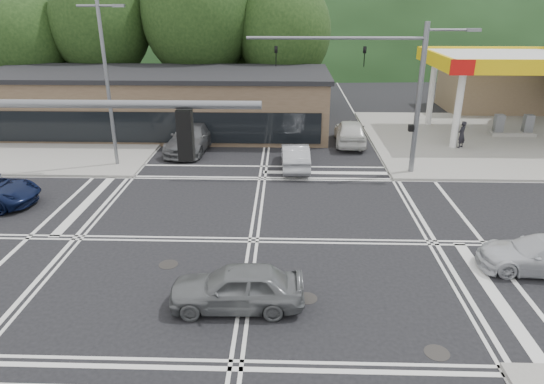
{
  "coord_description": "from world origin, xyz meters",
  "views": [
    {
      "loc": [
        1.28,
        -17.35,
        9.11
      ],
      "look_at": [
        0.69,
        1.76,
        1.4
      ],
      "focal_mm": 32.0,
      "sensor_mm": 36.0,
      "label": 1
    }
  ],
  "objects_px": {
    "car_silver_east": "(543,255)",
    "car_queue_b": "(350,132)",
    "car_northbound": "(192,137)",
    "pedestrian": "(462,134)",
    "car_grey_center": "(237,287)",
    "car_queue_a": "(295,156)"
  },
  "relations": [
    {
      "from": "car_silver_east",
      "to": "car_queue_b",
      "type": "bearing_deg",
      "value": -156.66
    },
    {
      "from": "car_silver_east",
      "to": "car_northbound",
      "type": "xyz_separation_m",
      "value": [
        -15.18,
        14.31,
        0.18
      ]
    },
    {
      "from": "pedestrian",
      "to": "car_grey_center",
      "type": "bearing_deg",
      "value": 11.1
    },
    {
      "from": "car_silver_east",
      "to": "car_grey_center",
      "type": "bearing_deg",
      "value": -70.59
    },
    {
      "from": "car_grey_center",
      "to": "car_queue_b",
      "type": "distance_m",
      "value": 19.36
    },
    {
      "from": "car_grey_center",
      "to": "pedestrian",
      "type": "distance_m",
      "value": 21.5
    },
    {
      "from": "car_grey_center",
      "to": "car_queue_a",
      "type": "distance_m",
      "value": 13.65
    },
    {
      "from": "car_grey_center",
      "to": "car_queue_a",
      "type": "bearing_deg",
      "value": 170.01
    },
    {
      "from": "car_queue_a",
      "to": "car_northbound",
      "type": "distance_m",
      "value": 7.32
    },
    {
      "from": "car_northbound",
      "to": "car_silver_east",
      "type": "bearing_deg",
      "value": -36.32
    },
    {
      "from": "car_queue_a",
      "to": "car_northbound",
      "type": "xyz_separation_m",
      "value": [
        -6.53,
        3.31,
        0.12
      ]
    },
    {
      "from": "car_silver_east",
      "to": "car_queue_a",
      "type": "xyz_separation_m",
      "value": [
        -8.65,
        11.0,
        0.07
      ]
    },
    {
      "from": "car_northbound",
      "to": "car_queue_b",
      "type": "bearing_deg",
      "value": 16.37
    },
    {
      "from": "car_queue_a",
      "to": "pedestrian",
      "type": "relative_size",
      "value": 2.51
    },
    {
      "from": "car_queue_a",
      "to": "car_northbound",
      "type": "height_order",
      "value": "car_northbound"
    },
    {
      "from": "car_queue_b",
      "to": "car_northbound",
      "type": "relative_size",
      "value": 0.85
    },
    {
      "from": "car_queue_a",
      "to": "car_queue_b",
      "type": "relative_size",
      "value": 0.89
    },
    {
      "from": "car_silver_east",
      "to": "car_queue_a",
      "type": "bearing_deg",
      "value": -135.63
    },
    {
      "from": "car_silver_east",
      "to": "car_queue_b",
      "type": "height_order",
      "value": "car_queue_b"
    },
    {
      "from": "car_silver_east",
      "to": "pedestrian",
      "type": "xyz_separation_m",
      "value": [
        1.99,
        14.88,
        0.36
      ]
    },
    {
      "from": "car_northbound",
      "to": "pedestrian",
      "type": "xyz_separation_m",
      "value": [
        17.16,
        0.57,
        0.18
      ]
    },
    {
      "from": "car_grey_center",
      "to": "car_silver_east",
      "type": "bearing_deg",
      "value": 101.69
    }
  ]
}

